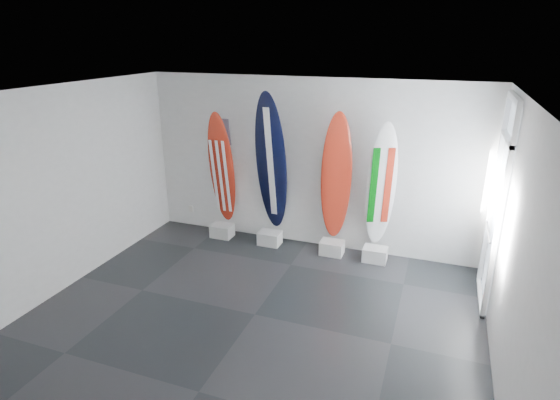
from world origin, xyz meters
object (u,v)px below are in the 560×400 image
at_px(surfboard_usa, 222,169).
at_px(surfboard_navy, 271,164).
at_px(surfboard_italy, 381,186).
at_px(surfboard_swiss, 336,178).

distance_m(surfboard_usa, surfboard_navy, 1.00).
relative_size(surfboard_usa, surfboard_italy, 1.01).
relative_size(surfboard_swiss, surfboard_italy, 1.06).
xyz_separation_m(surfboard_swiss, surfboard_italy, (0.75, 0.00, -0.06)).
xyz_separation_m(surfboard_navy, surfboard_swiss, (1.17, 0.00, -0.14)).
distance_m(surfboard_usa, surfboard_swiss, 2.15).
height_order(surfboard_usa, surfboard_italy, surfboard_usa).
relative_size(surfboard_usa, surfboard_swiss, 0.95).
bearing_deg(surfboard_usa, surfboard_swiss, -1.20).
xyz_separation_m(surfboard_navy, surfboard_italy, (1.93, 0.00, -0.20)).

